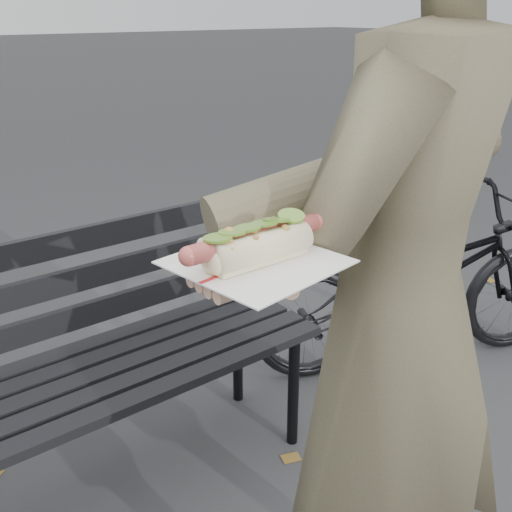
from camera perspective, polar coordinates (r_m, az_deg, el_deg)
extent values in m
cylinder|color=black|center=(2.21, 3.57, -12.71)|extent=(0.04, 0.04, 0.45)
cylinder|color=black|center=(2.44, -1.77, -9.09)|extent=(0.04, 0.04, 0.45)
cube|color=black|center=(1.77, -13.03, -13.90)|extent=(1.50, 0.07, 0.03)
cube|color=black|center=(1.84, -14.27, -12.51)|extent=(1.50, 0.07, 0.03)
cube|color=black|center=(1.91, -15.41, -11.21)|extent=(1.50, 0.07, 0.03)
cube|color=black|center=(1.98, -16.47, -10.00)|extent=(1.50, 0.07, 0.03)
cube|color=black|center=(2.06, -17.44, -8.87)|extent=(1.50, 0.07, 0.03)
cube|color=black|center=(2.25, -2.20, 0.83)|extent=(0.04, 0.03, 0.42)
cube|color=black|center=(2.03, -18.09, -5.97)|extent=(1.50, 0.02, 0.08)
cube|color=black|center=(1.98, -18.54, -2.65)|extent=(1.50, 0.02, 0.08)
cube|color=black|center=(1.93, -19.01, 0.86)|extent=(1.50, 0.02, 0.08)
imported|color=black|center=(2.72, 15.19, -2.28)|extent=(1.60, 1.08, 0.79)
imported|color=brown|center=(1.20, 13.29, -6.63)|extent=(0.77, 0.60, 1.86)
cylinder|color=brown|center=(0.98, 9.50, 7.50)|extent=(0.51, 0.23, 0.19)
cylinder|color=#D8A384|center=(0.80, 1.81, -0.43)|extent=(0.09, 0.08, 0.07)
ellipsoid|color=#D8A384|center=(0.78, 0.00, -1.71)|extent=(0.10, 0.11, 0.03)
cylinder|color=#D8A384|center=(0.72, -1.98, -3.43)|extent=(0.05, 0.02, 0.02)
cylinder|color=#D8A384|center=(0.74, -2.90, -2.89)|extent=(0.05, 0.02, 0.02)
cylinder|color=#D8A384|center=(0.75, -3.78, -2.37)|extent=(0.05, 0.02, 0.02)
cylinder|color=#D8A384|center=(0.77, -4.62, -1.87)|extent=(0.05, 0.02, 0.02)
cylinder|color=#D8A384|center=(0.74, 3.22, -2.74)|extent=(0.04, 0.05, 0.02)
cube|color=white|center=(0.77, 0.00, -0.55)|extent=(0.21, 0.21, 0.00)
cube|color=#B21E1E|center=(0.77, 0.00, -0.44)|extent=(0.19, 0.03, 0.00)
cylinder|color=#BC4F48|center=(0.76, 0.00, 1.75)|extent=(0.20, 0.02, 0.02)
sphere|color=#BC4F48|center=(0.70, -6.44, -0.03)|extent=(0.03, 0.02, 0.02)
sphere|color=#BC4F48|center=(0.82, 5.55, 3.27)|extent=(0.02, 0.02, 0.02)
sphere|color=#9E6B2D|center=(0.78, 1.69, 3.10)|extent=(0.01, 0.01, 0.01)
sphere|color=#9E6B2D|center=(0.77, -0.50, 2.87)|extent=(0.01, 0.01, 0.01)
sphere|color=#9E6B2D|center=(0.71, -3.31, 1.27)|extent=(0.01, 0.01, 0.01)
sphere|color=#9E6B2D|center=(0.80, 2.85, 3.17)|extent=(0.01, 0.01, 0.01)
sphere|color=#9E6B2D|center=(0.81, 2.53, 3.67)|extent=(0.01, 0.01, 0.01)
sphere|color=#9E6B2D|center=(0.71, -2.43, 0.43)|extent=(0.01, 0.01, 0.01)
sphere|color=#9E6B2D|center=(0.80, 1.57, 3.13)|extent=(0.01, 0.01, 0.01)
sphere|color=#9E6B2D|center=(0.73, -3.85, 1.12)|extent=(0.01, 0.01, 0.01)
sphere|color=#9E6B2D|center=(0.79, 2.18, 3.11)|extent=(0.01, 0.01, 0.01)
sphere|color=#9E6B2D|center=(0.74, -4.42, 1.41)|extent=(0.01, 0.01, 0.01)
sphere|color=#9E6B2D|center=(0.80, 2.49, 3.53)|extent=(0.01, 0.01, 0.01)
sphere|color=#9E6B2D|center=(0.73, -0.01, 1.78)|extent=(0.01, 0.01, 0.01)
sphere|color=#9E6B2D|center=(0.72, -1.94, 1.17)|extent=(0.01, 0.01, 0.01)
sphere|color=#9E6B2D|center=(0.75, -0.21, 2.38)|extent=(0.01, 0.01, 0.01)
sphere|color=#9E6B2D|center=(0.80, 1.69, 3.49)|extent=(0.01, 0.01, 0.01)
sphere|color=#9E6B2D|center=(0.79, 1.64, 2.99)|extent=(0.01, 0.01, 0.01)
sphere|color=#9E6B2D|center=(0.71, -2.46, 1.38)|extent=(0.01, 0.01, 0.01)
sphere|color=#9E6B2D|center=(0.71, -2.94, 1.24)|extent=(0.01, 0.01, 0.01)
sphere|color=#9E6B2D|center=(0.74, -2.59, 1.37)|extent=(0.01, 0.01, 0.01)
sphere|color=#9E6B2D|center=(0.75, -2.92, 1.97)|extent=(0.01, 0.01, 0.01)
sphere|color=#9E6B2D|center=(0.80, 2.07, 3.13)|extent=(0.01, 0.01, 0.01)
sphere|color=#9E6B2D|center=(0.78, 3.39, 3.11)|extent=(0.01, 0.01, 0.01)
sphere|color=#9E6B2D|center=(0.74, -2.58, 2.23)|extent=(0.01, 0.01, 0.01)
sphere|color=#9E6B2D|center=(0.78, 1.39, 2.73)|extent=(0.01, 0.01, 0.01)
sphere|color=#9E6B2D|center=(0.79, 1.49, 2.94)|extent=(0.01, 0.01, 0.01)
sphere|color=#9E6B2D|center=(0.76, 2.76, 2.52)|extent=(0.01, 0.01, 0.01)
cylinder|color=#5D8A25|center=(0.72, -3.68, 1.73)|extent=(0.04, 0.04, 0.01)
cylinder|color=#5D8A25|center=(0.73, -2.26, 2.29)|extent=(0.04, 0.04, 0.01)
cylinder|color=#5D8A25|center=(0.74, -0.83, 2.70)|extent=(0.04, 0.04, 0.01)
cylinder|color=#5D8A25|center=(0.76, 0.77, 3.14)|extent=(0.04, 0.04, 0.01)
cylinder|color=#5D8A25|center=(0.77, 1.97, 3.47)|extent=(0.04, 0.04, 0.01)
cylinder|color=#5D8A25|center=(0.79, 3.39, 3.85)|extent=(0.04, 0.04, 0.01)
cube|color=brown|center=(2.28, 3.35, -18.64)|extent=(0.08, 0.07, 0.00)
cube|color=brown|center=(3.48, -1.06, -2.97)|extent=(0.08, 0.08, 0.00)
cube|color=brown|center=(2.85, 18.84, -10.55)|extent=(0.05, 0.07, 0.00)
cube|color=brown|center=(3.06, -14.84, -7.69)|extent=(0.08, 0.09, 0.00)
cube|color=brown|center=(2.26, 8.29, -19.28)|extent=(0.05, 0.04, 0.00)
cube|color=brown|center=(3.83, 21.30, -2.12)|extent=(0.07, 0.08, 0.00)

